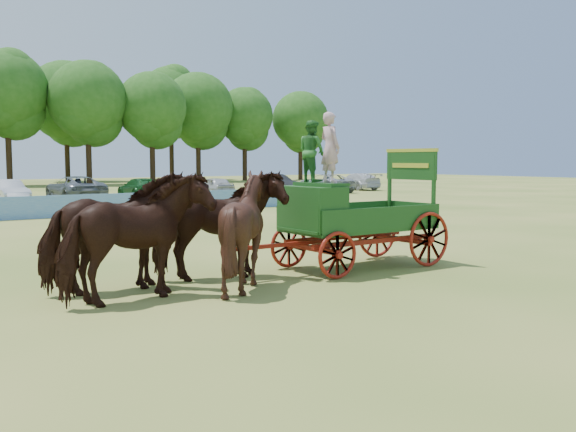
{
  "coord_description": "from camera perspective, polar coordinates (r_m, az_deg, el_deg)",
  "views": [
    {
      "loc": [
        -10.57,
        -12.51,
        2.71
      ],
      "look_at": [
        -1.37,
        0.51,
        1.3
      ],
      "focal_mm": 40.0,
      "sensor_mm": 36.0,
      "label": 1
    }
  ],
  "objects": [
    {
      "name": "ground",
      "position": [
        16.6,
        4.89,
        -4.36
      ],
      "size": [
        160.0,
        160.0,
        0.0
      ],
      "primitive_type": "plane",
      "color": "#A99A4C",
      "rests_on": "ground"
    },
    {
      "name": "horse_lead_left",
      "position": [
        12.44,
        -13.35,
        -1.89
      ],
      "size": [
        3.09,
        1.76,
        2.47
      ],
      "primitive_type": "imported",
      "rotation": [
        0.0,
        0.0,
        1.72
      ],
      "color": "black",
      "rests_on": "ground"
    },
    {
      "name": "horse_wheel_left",
      "position": [
        13.51,
        -3.86,
        -1.21
      ],
      "size": [
        2.38,
        2.15,
        2.48
      ],
      "primitive_type": "imported",
      "rotation": [
        0.0,
        0.0,
        1.64
      ],
      "color": "black",
      "rests_on": "ground"
    },
    {
      "name": "parked_cars",
      "position": [
        44.15,
        -19.33,
        2.22
      ],
      "size": [
        55.99,
        7.21,
        1.61
      ],
      "color": "silver",
      "rests_on": "ground"
    },
    {
      "name": "farm_dray",
      "position": [
        15.65,
        4.33,
        1.1
      ],
      "size": [
        5.99,
        2.0,
        3.8
      ],
      "color": "maroon",
      "rests_on": "ground"
    },
    {
      "name": "horse_lead_right",
      "position": [
        13.46,
        -15.1,
        -1.41
      ],
      "size": [
        2.95,
        1.4,
        2.47
      ],
      "primitive_type": "imported",
      "rotation": [
        0.0,
        0.0,
        1.55
      ],
      "color": "black",
      "rests_on": "ground"
    },
    {
      "name": "horse_wheel_right",
      "position": [
        14.46,
        -6.13,
        -0.83
      ],
      "size": [
        3.13,
        1.88,
        2.47
      ],
      "primitive_type": "imported",
      "rotation": [
        0.0,
        0.0,
        1.37
      ],
      "color": "black",
      "rests_on": "ground"
    },
    {
      "name": "sponsor_banner",
      "position": [
        32.05,
        -17.79,
        0.9
      ],
      "size": [
        26.0,
        0.08,
        1.05
      ],
      "primitive_type": "cube",
      "color": "#2167B7",
      "rests_on": "ground"
    }
  ]
}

